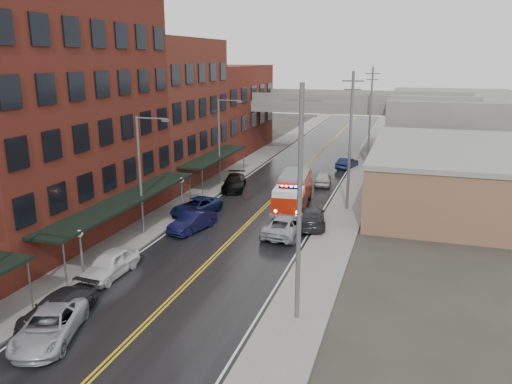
# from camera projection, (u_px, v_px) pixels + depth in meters

# --- Properties ---
(road) EXTENTS (11.00, 160.00, 0.02)m
(road) POSITION_uv_depth(u_px,v_px,m) (252.00, 219.00, 41.65)
(road) COLOR black
(road) RESTS_ON ground
(sidewalk_left) EXTENTS (3.00, 160.00, 0.15)m
(sidewalk_left) POSITION_uv_depth(u_px,v_px,m) (173.00, 211.00, 43.73)
(sidewalk_left) COLOR slate
(sidewalk_left) RESTS_ON ground
(sidewalk_right) EXTENTS (3.00, 160.00, 0.15)m
(sidewalk_right) POSITION_uv_depth(u_px,v_px,m) (340.00, 227.00, 39.53)
(sidewalk_right) COLOR slate
(sidewalk_right) RESTS_ON ground
(curb_left) EXTENTS (0.30, 160.00, 0.15)m
(curb_left) POSITION_uv_depth(u_px,v_px,m) (190.00, 213.00, 43.25)
(curb_left) COLOR gray
(curb_left) RESTS_ON ground
(curb_right) EXTENTS (0.30, 160.00, 0.15)m
(curb_right) POSITION_uv_depth(u_px,v_px,m) (319.00, 225.00, 40.01)
(curb_right) COLOR gray
(curb_right) RESTS_ON ground
(brick_building_b) EXTENTS (9.00, 20.00, 18.00)m
(brick_building_b) POSITION_uv_depth(u_px,v_px,m) (51.00, 115.00, 36.66)
(brick_building_b) COLOR maroon
(brick_building_b) RESTS_ON ground
(brick_building_c) EXTENTS (9.00, 15.00, 15.00)m
(brick_building_c) POSITION_uv_depth(u_px,v_px,m) (163.00, 112.00, 53.18)
(brick_building_c) COLOR maroon
(brick_building_c) RESTS_ON ground
(brick_building_far) EXTENTS (9.00, 20.00, 12.00)m
(brick_building_far) POSITION_uv_depth(u_px,v_px,m) (223.00, 110.00, 69.70)
(brick_building_far) COLOR #5E2618
(brick_building_far) RESTS_ON ground
(tan_building) EXTENTS (14.00, 22.00, 5.00)m
(tan_building) POSITION_uv_depth(u_px,v_px,m) (452.00, 177.00, 45.62)
(tan_building) COLOR brown
(tan_building) RESTS_ON ground
(right_far_block) EXTENTS (18.00, 30.00, 8.00)m
(right_far_block) POSITION_uv_depth(u_px,v_px,m) (454.00, 122.00, 72.30)
(right_far_block) COLOR slate
(right_far_block) RESTS_ON ground
(awning_1) EXTENTS (2.60, 18.00, 3.09)m
(awning_1) POSITION_uv_depth(u_px,v_px,m) (126.00, 200.00, 36.57)
(awning_1) COLOR black
(awning_1) RESTS_ON ground
(awning_2) EXTENTS (2.60, 13.00, 3.09)m
(awning_2) POSITION_uv_depth(u_px,v_px,m) (215.00, 156.00, 52.70)
(awning_2) COLOR black
(awning_2) RESTS_ON ground
(globe_lamp_1) EXTENTS (0.44, 0.44, 3.12)m
(globe_lamp_1) POSITION_uv_depth(u_px,v_px,m) (80.00, 243.00, 29.98)
(globe_lamp_1) COLOR #59595B
(globe_lamp_1) RESTS_ON ground
(globe_lamp_2) EXTENTS (0.44, 0.44, 3.12)m
(globe_lamp_2) POSITION_uv_depth(u_px,v_px,m) (181.00, 187.00, 42.88)
(globe_lamp_2) COLOR #59595B
(globe_lamp_2) RESTS_ON ground
(street_lamp_1) EXTENTS (2.64, 0.22, 9.00)m
(street_lamp_1) POSITION_uv_depth(u_px,v_px,m) (143.00, 169.00, 36.64)
(street_lamp_1) COLOR #59595B
(street_lamp_1) RESTS_ON ground
(street_lamp_2) EXTENTS (2.64, 0.22, 9.00)m
(street_lamp_2) POSITION_uv_depth(u_px,v_px,m) (221.00, 137.00, 51.39)
(street_lamp_2) COLOR #59595B
(street_lamp_2) RESTS_ON ground
(utility_pole_0) EXTENTS (1.80, 0.24, 12.00)m
(utility_pole_0) POSITION_uv_depth(u_px,v_px,m) (299.00, 203.00, 24.11)
(utility_pole_0) COLOR #59595B
(utility_pole_0) RESTS_ON ground
(utility_pole_1) EXTENTS (1.80, 0.24, 12.00)m
(utility_pole_1) POSITION_uv_depth(u_px,v_px,m) (350.00, 140.00, 42.54)
(utility_pole_1) COLOR #59595B
(utility_pole_1) RESTS_ON ground
(utility_pole_2) EXTENTS (1.80, 0.24, 12.00)m
(utility_pole_2) POSITION_uv_depth(u_px,v_px,m) (370.00, 115.00, 60.98)
(utility_pole_2) COLOR #59595B
(utility_pole_2) RESTS_ON ground
(overpass) EXTENTS (40.00, 10.00, 7.50)m
(overpass) POSITION_uv_depth(u_px,v_px,m) (322.00, 110.00, 69.58)
(overpass) COLOR slate
(overpass) RESTS_ON ground
(fire_truck) EXTENTS (3.92, 8.40, 2.99)m
(fire_truck) POSITION_uv_depth(u_px,v_px,m) (293.00, 191.00, 44.16)
(fire_truck) COLOR #A61B07
(fire_truck) RESTS_ON ground
(parked_car_left_2) EXTENTS (3.87, 5.66, 1.44)m
(parked_car_left_2) POSITION_uv_depth(u_px,v_px,m) (49.00, 326.00, 23.75)
(parked_car_left_2) COLOR #ADB0B6
(parked_car_left_2) RESTS_ON ground
(parked_car_left_3) EXTENTS (2.31, 4.87, 1.37)m
(parked_car_left_3) POSITION_uv_depth(u_px,v_px,m) (58.00, 308.00, 25.53)
(parked_car_left_3) COLOR black
(parked_car_left_3) RESTS_ON ground
(parked_car_left_4) EXTENTS (1.94, 4.62, 1.56)m
(parked_car_left_4) POSITION_uv_depth(u_px,v_px,m) (110.00, 264.00, 30.72)
(parked_car_left_4) COLOR white
(parked_car_left_4) RESTS_ON ground
(parked_car_left_5) EXTENTS (2.61, 4.77, 1.49)m
(parked_car_left_5) POSITION_uv_depth(u_px,v_px,m) (192.00, 222.00, 38.74)
(parked_car_left_5) COLOR black
(parked_car_left_5) RESTS_ON ground
(parked_car_left_6) EXTENTS (3.70, 5.55, 1.41)m
(parked_car_left_6) POSITION_uv_depth(u_px,v_px,m) (196.00, 207.00, 42.76)
(parked_car_left_6) COLOR #121A46
(parked_car_left_6) RESTS_ON ground
(parked_car_left_7) EXTENTS (3.20, 5.56, 1.51)m
(parked_car_left_7) POSITION_uv_depth(u_px,v_px,m) (234.00, 182.00, 50.84)
(parked_car_left_7) COLOR black
(parked_car_left_7) RESTS_ON ground
(parked_car_right_0) EXTENTS (3.04, 5.82, 1.57)m
(parked_car_right_0) POSITION_uv_depth(u_px,v_px,m) (286.00, 225.00, 37.88)
(parked_car_right_0) COLOR #A0A2A8
(parked_car_right_0) RESTS_ON ground
(parked_car_right_1) EXTENTS (3.27, 5.75, 1.57)m
(parked_car_right_1) POSITION_uv_depth(u_px,v_px,m) (311.00, 217.00, 39.83)
(parked_car_right_1) COLOR #262628
(parked_car_right_1) RESTS_ON ground
(parked_car_right_2) EXTENTS (2.14, 4.33, 1.42)m
(parked_car_right_2) POSITION_uv_depth(u_px,v_px,m) (323.00, 178.00, 52.78)
(parked_car_right_2) COLOR #BEBEBE
(parked_car_right_2) RESTS_ON ground
(parked_car_right_3) EXTENTS (2.42, 4.29, 1.34)m
(parked_car_right_3) POSITION_uv_depth(u_px,v_px,m) (347.00, 163.00, 60.50)
(parked_car_right_3) COLOR black
(parked_car_right_3) RESTS_ON ground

